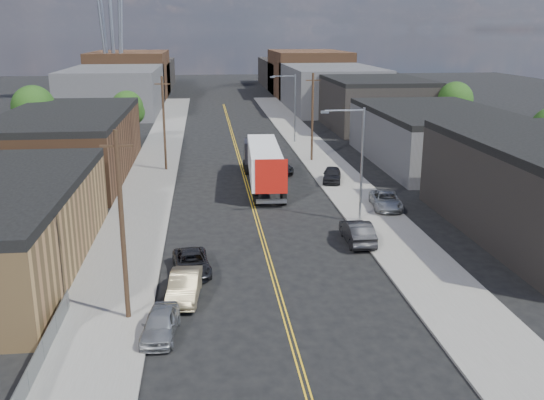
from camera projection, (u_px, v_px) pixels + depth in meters
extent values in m
plane|color=black|center=(235.00, 144.00, 80.41)|extent=(260.00, 260.00, 0.00)
cube|color=gold|center=(242.00, 169.00, 66.06)|extent=(0.32, 120.00, 0.01)
cube|color=slate|center=(154.00, 170.00, 65.03)|extent=(5.00, 140.00, 0.15)
cube|color=slate|center=(328.00, 166.00, 67.06)|extent=(5.00, 140.00, 0.15)
cube|color=#4E311F|center=(68.00, 147.00, 62.37)|extent=(12.00, 26.00, 6.00)
cube|color=black|center=(65.00, 115.00, 61.47)|extent=(12.00, 26.00, 0.60)
cube|color=navy|center=(479.00, 191.00, 42.79)|extent=(0.30, 20.00, 0.80)
cube|color=#373739|center=(435.00, 138.00, 68.62)|extent=(14.00, 24.00, 5.50)
cube|color=black|center=(437.00, 111.00, 67.80)|extent=(14.00, 24.00, 0.60)
cube|color=black|center=(373.00, 105.00, 93.29)|extent=(14.00, 22.00, 7.00)
cube|color=black|center=(374.00, 80.00, 92.26)|extent=(14.00, 22.00, 0.60)
cube|color=#373739|center=(115.00, 90.00, 110.67)|extent=(16.00, 30.00, 8.00)
cube|color=#373739|center=(330.00, 88.00, 114.95)|extent=(16.00, 30.00, 8.00)
cube|color=#4E311F|center=(130.00, 75.00, 134.32)|extent=(16.00, 26.00, 10.00)
cube|color=#4E311F|center=(308.00, 73.00, 138.59)|extent=(16.00, 26.00, 10.00)
cube|color=black|center=(140.00, 75.00, 153.86)|extent=(16.00, 40.00, 7.00)
cube|color=black|center=(295.00, 74.00, 158.13)|extent=(16.00, 40.00, 7.00)
cylinder|color=gray|center=(112.00, 28.00, 121.83)|extent=(0.80, 0.80, 30.00)
cylinder|color=gray|center=(101.00, 28.00, 119.96)|extent=(1.94, 1.94, 29.98)
cylinder|color=gray|center=(119.00, 28.00, 120.33)|extent=(1.94, 1.94, 29.98)
cylinder|color=gray|center=(104.00, 28.00, 123.32)|extent=(1.94, 1.94, 29.98)
cylinder|color=gray|center=(122.00, 28.00, 123.70)|extent=(1.94, 1.94, 29.98)
cylinder|color=gray|center=(362.00, 166.00, 46.56)|extent=(0.18, 0.18, 9.00)
cylinder|color=gray|center=(345.00, 110.00, 45.24)|extent=(3.00, 0.12, 0.12)
cube|color=gray|center=(325.00, 112.00, 45.11)|extent=(0.60, 0.25, 0.18)
cylinder|color=gray|center=(295.00, 109.00, 80.05)|extent=(0.18, 0.18, 9.00)
cylinder|color=gray|center=(284.00, 76.00, 78.72)|extent=(3.00, 0.12, 0.12)
cube|color=gray|center=(272.00, 77.00, 78.59)|extent=(0.60, 0.25, 0.18)
cylinder|color=black|center=(122.00, 229.00, 30.35)|extent=(0.26, 0.26, 10.00)
cube|color=black|center=(117.00, 146.00, 29.21)|extent=(1.60, 0.12, 0.12)
cylinder|color=black|center=(164.00, 124.00, 63.83)|extent=(0.26, 0.26, 10.00)
cube|color=black|center=(162.00, 84.00, 62.69)|extent=(1.60, 0.12, 0.12)
cylinder|color=black|center=(312.00, 118.00, 68.45)|extent=(0.26, 0.26, 10.00)
cube|color=black|center=(313.00, 80.00, 67.31)|extent=(1.60, 0.12, 0.12)
cube|color=slate|center=(28.00, 382.00, 24.97)|extent=(0.02, 16.00, 1.20)
cube|color=slate|center=(27.00, 369.00, 24.81)|extent=(0.05, 16.00, 0.05)
cylinder|color=black|center=(37.00, 137.00, 72.45)|extent=(0.36, 0.36, 4.50)
sphere|color=black|center=(33.00, 107.00, 71.48)|extent=(5.04, 5.04, 5.04)
sphere|color=black|center=(40.00, 114.00, 72.07)|extent=(3.96, 3.96, 3.96)
sphere|color=black|center=(29.00, 113.00, 71.21)|extent=(3.60, 3.60, 3.60)
cylinder|color=black|center=(129.00, 129.00, 80.32)|extent=(0.36, 0.36, 3.75)
sphere|color=black|center=(127.00, 107.00, 79.51)|extent=(4.20, 4.20, 4.20)
sphere|color=black|center=(132.00, 112.00, 80.06)|extent=(3.30, 3.30, 3.30)
sphere|color=black|center=(123.00, 111.00, 79.21)|extent=(3.00, 3.00, 3.00)
cylinder|color=black|center=(453.00, 124.00, 83.04)|extent=(0.36, 0.36, 4.25)
sphere|color=black|center=(455.00, 99.00, 82.12)|extent=(4.76, 4.76, 4.76)
sphere|color=black|center=(458.00, 105.00, 82.70)|extent=(3.74, 3.74, 3.74)
sphere|color=black|center=(453.00, 104.00, 81.84)|extent=(3.40, 3.40, 3.40)
cube|color=silver|center=(264.00, 161.00, 56.83)|extent=(3.31, 12.72, 2.94)
cube|color=#9B120B|center=(271.00, 177.00, 50.80)|extent=(2.75, 0.25, 2.96)
cube|color=gray|center=(271.00, 201.00, 51.38)|extent=(2.62, 0.72, 0.25)
cube|color=black|center=(257.00, 156.00, 64.56)|extent=(2.78, 3.48, 3.26)
cylinder|color=black|center=(270.00, 197.00, 52.73)|extent=(2.78, 1.18, 1.05)
cylinder|color=black|center=(257.00, 166.00, 64.86)|extent=(2.67, 1.17, 1.05)
imported|color=#929597|center=(160.00, 324.00, 29.74)|extent=(2.01, 4.19, 1.38)
imported|color=#7D7052|center=(185.00, 286.00, 33.94)|extent=(2.03, 4.74, 1.52)
imported|color=black|center=(192.00, 263.00, 37.61)|extent=(2.65, 4.88, 1.30)
imported|color=black|center=(357.00, 232.00, 42.87)|extent=(1.81, 4.98, 1.63)
imported|color=#9A9D9F|center=(386.00, 200.00, 50.75)|extent=(2.87, 5.22, 1.39)
imported|color=black|center=(332.00, 175.00, 59.59)|extent=(2.67, 4.54, 1.45)
imported|color=black|center=(278.00, 166.00, 63.94)|extent=(2.94, 5.35, 1.42)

